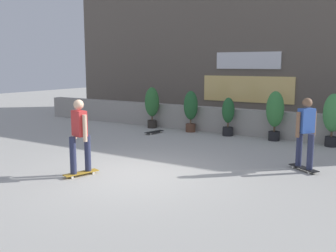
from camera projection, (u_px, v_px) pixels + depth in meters
name	position (u px, v px, depth m)	size (l,w,h in m)	color
ground_plane	(133.00, 175.00, 8.64)	(48.00, 48.00, 0.00)	#B2AFA8
planter_wall	(235.00, 121.00, 13.59)	(18.00, 0.40, 0.90)	gray
building_backdrop	(273.00, 45.00, 16.50)	(20.00, 2.08, 6.50)	#60564C
potted_plant_0	(152.00, 104.00, 14.84)	(0.55, 0.55, 1.57)	#2D2823
potted_plant_1	(191.00, 108.00, 13.96)	(0.51, 0.51, 1.50)	brown
potted_plant_2	(228.00, 115.00, 13.22)	(0.43, 0.43, 1.32)	black
potted_plant_3	(275.00, 112.00, 12.34)	(0.56, 0.56, 1.60)	black
potted_plant_4	(333.00, 116.00, 11.44)	(0.56, 0.56, 1.59)	black
skater_foreground	(306.00, 131.00, 8.81)	(0.77, 0.62, 1.70)	black
skater_by_wall_right	(80.00, 134.00, 8.41)	(0.54, 0.82, 1.70)	#BF8C26
skateboard_near_camera	(154.00, 132.00, 13.75)	(0.35, 0.82, 0.08)	black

